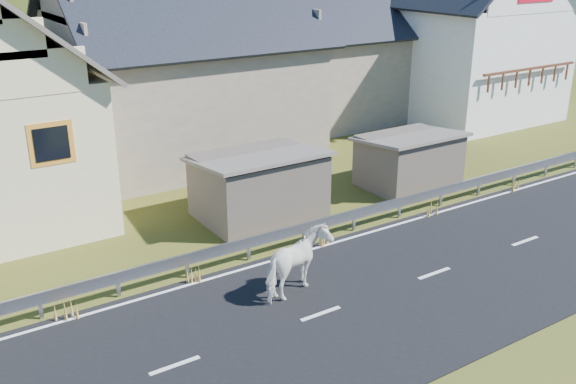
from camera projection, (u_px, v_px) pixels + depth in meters
ground at (434, 275)px, 18.36m from camera, size 160.00×160.00×0.00m
road at (434, 274)px, 18.35m from camera, size 60.00×7.00×0.04m
lane_markings at (434, 273)px, 18.34m from camera, size 60.00×6.60×0.01m
guardrail at (355, 215)px, 21.05m from camera, size 28.10×0.09×0.75m
shed_left at (258, 186)px, 22.06m from camera, size 4.30×3.30×2.40m
shed_right at (408, 161)px, 25.00m from camera, size 3.80×2.90×2.20m
house_stone_a at (178, 50)px, 27.99m from camera, size 10.80×9.80×8.90m
house_stone_b at (334, 38)px, 34.78m from camera, size 9.80×8.80×8.10m
house_white at (455, 21)px, 35.18m from camera, size 8.80×10.80×9.70m
horse at (298, 263)px, 17.00m from camera, size 1.65×2.32×1.79m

